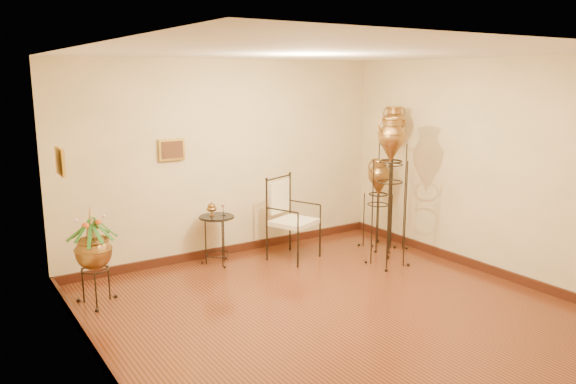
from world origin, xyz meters
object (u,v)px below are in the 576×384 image
amphora_tall (392,177)px  amphora_mid (390,191)px  armchair (294,219)px  planter_urn (93,248)px  side_table (217,239)px

amphora_tall → amphora_mid: 0.79m
armchair → amphora_mid: bearing=-66.9°
amphora_mid → armchair: 1.39m
planter_urn → armchair: size_ratio=1.02×
side_table → amphora_mid: bearing=-33.8°
amphora_mid → amphora_tall: bearing=44.7°
amphora_tall → side_table: amphora_tall is taller
planter_urn → armchair: (2.80, 0.14, -0.08)m
amphora_tall → amphora_mid: size_ratio=1.05×
planter_urn → side_table: planter_urn is taller
amphora_mid → planter_urn: bearing=168.1°
amphora_mid → armchair: bearing=135.3°
amphora_mid → side_table: (-1.96, 1.31, -0.68)m
armchair → planter_urn: bearing=160.7°
side_table → amphora_tall: bearing=-16.7°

